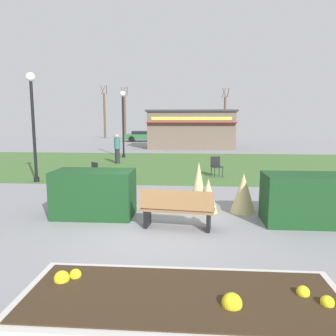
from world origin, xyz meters
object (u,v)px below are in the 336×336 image
(cafe_chair_west, at_px, (216,165))
(tree_right_bg, at_px, (105,115))
(cafe_chair_east, at_px, (97,171))
(parked_car_west_slot, at_px, (143,136))
(park_bench, at_px, (177,209))
(parked_car_center_slot, at_px, (185,136))
(trash_bin, at_px, (278,204))
(lamppost_mid, at_px, (33,114))
(food_kiosk, at_px, (191,129))
(tree_center_bg, at_px, (225,117))
(lamppost_far, at_px, (123,116))
(person_strolling, at_px, (117,149))
(tree_left_bg, at_px, (125,116))

(cafe_chair_west, height_order, tree_right_bg, tree_right_bg)
(cafe_chair_east, height_order, parked_car_west_slot, parked_car_west_slot)
(park_bench, relative_size, parked_car_center_slot, 0.41)
(trash_bin, xyz_separation_m, parked_car_center_slot, (-2.91, 29.40, 0.19))
(lamppost_mid, xyz_separation_m, food_kiosk, (6.23, 16.40, -1.06))
(food_kiosk, relative_size, cafe_chair_west, 8.60)
(lamppost_mid, height_order, cafe_chair_east, lamppost_mid)
(cafe_chair_east, xyz_separation_m, parked_car_center_slot, (2.90, 25.11, 0.12))
(park_bench, distance_m, tree_right_bg, 38.11)
(food_kiosk, bearing_deg, parked_car_west_slot, 123.56)
(food_kiosk, height_order, tree_center_bg, tree_center_bg)
(food_kiosk, bearing_deg, lamppost_mid, -110.81)
(lamppost_mid, relative_size, cafe_chair_west, 4.89)
(lamppost_far, bearing_deg, lamppost_mid, -101.45)
(person_strolling, distance_m, parked_car_west_slot, 19.00)
(park_bench, xyz_separation_m, lamppost_far, (-4.23, 14.15, 2.25))
(lamppost_far, distance_m, tree_right_bg, 23.25)
(person_strolling, bearing_deg, tree_center_bg, 17.88)
(food_kiosk, distance_m, person_strolling, 11.45)
(lamppost_far, relative_size, person_strolling, 2.57)
(lamppost_mid, distance_m, trash_bin, 9.93)
(lamppost_far, xyz_separation_m, parked_car_west_slot, (-1.07, 15.97, -2.08))
(trash_bin, bearing_deg, tree_right_bg, 111.31)
(parked_car_center_slot, height_order, tree_right_bg, tree_right_bg)
(food_kiosk, xyz_separation_m, parked_car_center_slot, (-0.68, 8.33, -1.03))
(person_strolling, bearing_deg, lamppost_mid, -161.58)
(cafe_chair_east, bearing_deg, person_strolling, 95.83)
(lamppost_mid, bearing_deg, tree_right_bg, 99.93)
(food_kiosk, distance_m, tree_right_bg, 18.63)
(lamppost_far, bearing_deg, trash_bin, -63.53)
(food_kiosk, xyz_separation_m, cafe_chair_west, (1.18, -14.59, -1.14))
(food_kiosk, relative_size, tree_left_bg, 1.16)
(tree_left_bg, height_order, tree_right_bg, tree_right_bg)
(cafe_chair_west, relative_size, parked_car_center_slot, 0.21)
(person_strolling, bearing_deg, lamppost_far, 42.73)
(food_kiosk, height_order, person_strolling, food_kiosk)
(parked_car_center_slot, bearing_deg, tree_right_bg, 150.74)
(park_bench, height_order, tree_right_bg, tree_right_bg)
(lamppost_mid, bearing_deg, tree_center_bg, 70.19)
(cafe_chair_west, relative_size, tree_right_bg, 0.13)
(cafe_chair_east, bearing_deg, parked_car_west_slot, 94.45)
(park_bench, bearing_deg, parked_car_center_slot, 90.84)
(cafe_chair_west, bearing_deg, cafe_chair_east, -155.29)
(parked_car_west_slot, relative_size, tree_left_bg, 0.65)
(trash_bin, height_order, cafe_chair_east, trash_bin)
(tree_center_bg, bearing_deg, tree_left_bg, 176.91)
(lamppost_mid, xyz_separation_m, cafe_chair_east, (2.66, -0.39, -2.20))
(cafe_chair_west, height_order, parked_car_west_slot, parked_car_west_slot)
(trash_bin, bearing_deg, person_strolling, 121.62)
(lamppost_mid, distance_m, parked_car_center_slot, 25.43)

